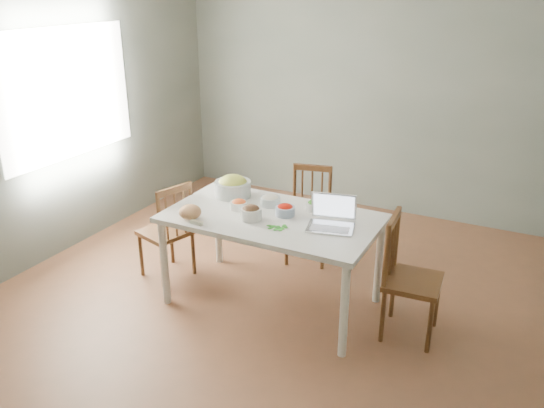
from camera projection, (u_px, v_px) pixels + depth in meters
The scene contains 19 objects.
floor at pixel (293, 315), 4.43m from camera, with size 5.00×5.00×0.00m, color brown.
wall_back at pixel (393, 93), 5.98m from camera, with size 5.00×0.00×2.70m, color gray.
wall_left at pixel (42, 116), 4.97m from camera, with size 0.00×5.00×2.70m, color gray.
window_left at pixel (67, 94), 5.16m from camera, with size 0.04×1.60×1.20m, color white.
dining_table at pixel (272, 260), 4.47m from camera, with size 1.65×0.93×0.77m, color white, non-canonical shape.
chair_far at pixel (308, 216), 5.15m from camera, with size 0.39×0.37×0.89m, color #4E2614, non-canonical shape.
chair_left at pixel (165, 230), 4.88m from camera, with size 0.39×0.37×0.89m, color #4E2614, non-canonical shape.
chair_right at pixel (413, 279), 4.03m from camera, with size 0.41×0.39×0.94m, color #4E2614, non-canonical shape.
bread_boule at pixel (190, 212), 4.26m from camera, with size 0.17×0.17×0.11m, color tan.
butter_stick at pixel (197, 223), 4.17m from camera, with size 0.10×0.03×0.03m, color #F1ECC5.
bowl_squash at pixel (233, 186), 4.70m from camera, with size 0.30×0.30×0.18m, color gold, non-canonical shape.
bowl_carrot at pixel (239, 204), 4.44m from camera, with size 0.14×0.14×0.08m, color orange, non-canonical shape.
bowl_onion at pixel (270, 200), 4.52m from camera, with size 0.17×0.17×0.09m, color beige, non-canonical shape.
bowl_mushroom at pixel (251, 212), 4.25m from camera, with size 0.17×0.17×0.11m, color #442D17, non-canonical shape.
bowl_redpep at pixel (285, 210), 4.32m from camera, with size 0.15×0.15×0.09m, color #B60002, non-canonical shape.
bowl_broccoli at pixel (315, 205), 4.41m from camera, with size 0.14×0.14×0.09m, color #1D4710, non-canonical shape.
flatbread at pixel (329, 207), 4.47m from camera, with size 0.20×0.20×0.02m, color #E1B579.
basil_bunch at pixel (276, 226), 4.12m from camera, with size 0.18×0.18×0.02m, color #23811E, non-canonical shape.
laptop at pixel (331, 214), 4.06m from camera, with size 0.34×0.29×0.23m, color silver, non-canonical shape.
Camera 1 is at (1.57, -3.43, 2.48)m, focal length 36.68 mm.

